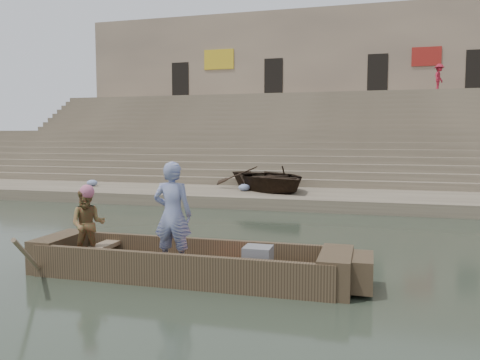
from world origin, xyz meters
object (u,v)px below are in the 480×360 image
at_px(standing_man, 173,215).
at_px(television, 257,258).
at_px(beached_rowboat, 269,178).
at_px(main_rowboat, 187,271).
at_px(rowing_man, 88,224).
at_px(pedestrian, 439,77).

relative_size(standing_man, television, 3.94).
bearing_deg(standing_man, beached_rowboat, -91.49).
height_order(main_rowboat, standing_man, standing_man).
bearing_deg(rowing_man, television, -20.74).
bearing_deg(pedestrian, main_rowboat, -173.74).
distance_m(standing_man, pedestrian, 25.09).
bearing_deg(beached_rowboat, rowing_man, -133.81).
bearing_deg(main_rowboat, television, 0.00).
height_order(main_rowboat, beached_rowboat, beached_rowboat).
distance_m(main_rowboat, pedestrian, 25.08).
bearing_deg(rowing_man, beached_rowboat, 60.64).
distance_m(main_rowboat, television, 1.30).
height_order(standing_man, rowing_man, standing_man).
bearing_deg(main_rowboat, beached_rowboat, 94.04).
bearing_deg(main_rowboat, standing_man, -131.29).
xyz_separation_m(television, pedestrian, (5.59, 23.40, 5.56)).
bearing_deg(rowing_man, pedestrian, 46.42).
relative_size(main_rowboat, rowing_man, 3.85).
height_order(standing_man, television, standing_man).
distance_m(rowing_man, pedestrian, 25.61).
bearing_deg(beached_rowboat, pedestrian, 22.00).
bearing_deg(main_rowboat, pedestrian, 73.69).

